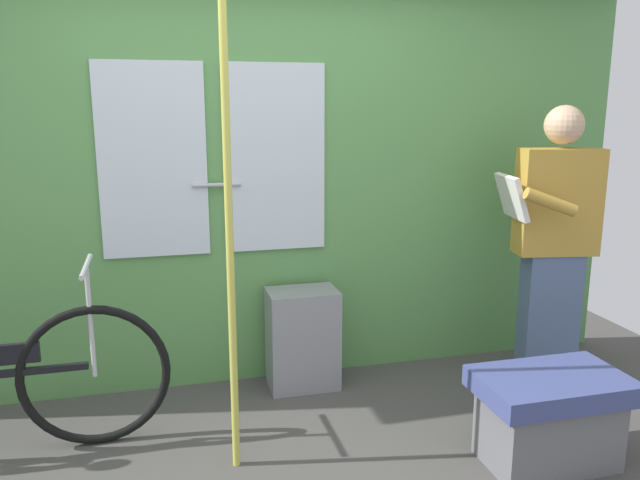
{
  "coord_description": "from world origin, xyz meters",
  "views": [
    {
      "loc": [
        -0.51,
        -2.51,
        1.69
      ],
      "look_at": [
        0.26,
        0.5,
        1.02
      ],
      "focal_mm": 34.76,
      "sensor_mm": 36.0,
      "label": 1
    }
  ],
  "objects_px": {
    "trash_bin_by_wall": "(303,339)",
    "bench_seat_corner": "(549,416)",
    "passenger_reading_newspaper": "(553,242)",
    "handrail_pole": "(229,221)"
  },
  "relations": [
    {
      "from": "bench_seat_corner",
      "to": "trash_bin_by_wall",
      "type": "bearing_deg",
      "value": 130.51
    },
    {
      "from": "handrail_pole",
      "to": "bench_seat_corner",
      "type": "relative_size",
      "value": 3.41
    },
    {
      "from": "trash_bin_by_wall",
      "to": "bench_seat_corner",
      "type": "bearing_deg",
      "value": -49.49
    },
    {
      "from": "passenger_reading_newspaper",
      "to": "bench_seat_corner",
      "type": "relative_size",
      "value": 2.42
    },
    {
      "from": "handrail_pole",
      "to": "bench_seat_corner",
      "type": "distance_m",
      "value": 1.77
    },
    {
      "from": "passenger_reading_newspaper",
      "to": "handrail_pole",
      "type": "relative_size",
      "value": 0.71
    },
    {
      "from": "passenger_reading_newspaper",
      "to": "trash_bin_by_wall",
      "type": "xyz_separation_m",
      "value": [
        -1.46,
        0.33,
        -0.59
      ]
    },
    {
      "from": "trash_bin_by_wall",
      "to": "bench_seat_corner",
      "type": "relative_size",
      "value": 0.87
    },
    {
      "from": "trash_bin_by_wall",
      "to": "bench_seat_corner",
      "type": "xyz_separation_m",
      "value": [
        0.95,
        -1.11,
        -0.07
      ]
    },
    {
      "from": "passenger_reading_newspaper",
      "to": "bench_seat_corner",
      "type": "xyz_separation_m",
      "value": [
        -0.5,
        -0.78,
        -0.66
      ]
    }
  ]
}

